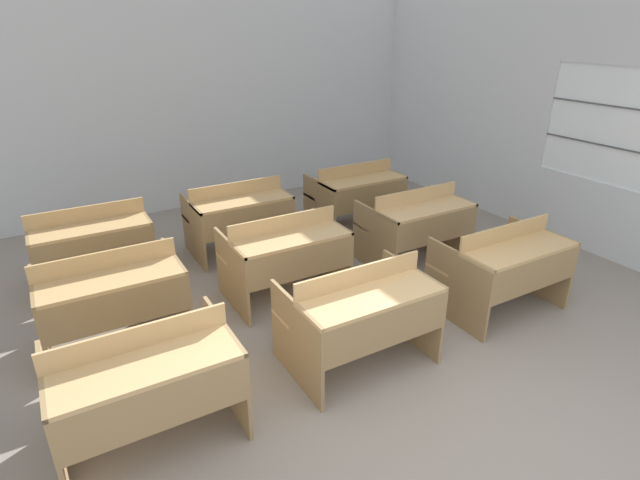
# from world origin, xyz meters

# --- Properties ---
(ground_plane) EXTENTS (30.00, 30.00, 0.00)m
(ground_plane) POSITION_xyz_m (0.00, 0.00, 0.00)
(ground_plane) COLOR gray
(wall_back) EXTENTS (6.94, 0.06, 2.94)m
(wall_back) POSITION_xyz_m (0.00, 5.57, 1.47)
(wall_back) COLOR silver
(wall_back) RESTS_ON ground_plane
(wall_right_with_window) EXTENTS (0.06, 5.54, 2.94)m
(wall_right_with_window) POSITION_xyz_m (3.44, 2.84, 1.47)
(wall_right_with_window) COLOR silver
(wall_right_with_window) RESTS_ON ground_plane
(bench_front_left) EXTENTS (1.10, 0.78, 0.84)m
(bench_front_left) POSITION_xyz_m (-1.69, 1.28, 0.46)
(bench_front_left) COLOR #987A4F
(bench_front_left) RESTS_ON ground_plane
(bench_front_center) EXTENTS (1.10, 0.78, 0.84)m
(bench_front_center) POSITION_xyz_m (-0.09, 1.28, 0.46)
(bench_front_center) COLOR #96784E
(bench_front_center) RESTS_ON ground_plane
(bench_front_right) EXTENTS (1.10, 0.78, 0.84)m
(bench_front_right) POSITION_xyz_m (1.50, 1.30, 0.46)
(bench_front_right) COLOR olive
(bench_front_right) RESTS_ON ground_plane
(bench_second_left) EXTENTS (1.10, 0.78, 0.84)m
(bench_second_left) POSITION_xyz_m (-1.69, 2.50, 0.46)
(bench_second_left) COLOR olive
(bench_second_left) RESTS_ON ground_plane
(bench_second_center) EXTENTS (1.10, 0.78, 0.84)m
(bench_second_center) POSITION_xyz_m (-0.12, 2.50, 0.46)
(bench_second_center) COLOR #96784E
(bench_second_center) RESTS_ON ground_plane
(bench_second_right) EXTENTS (1.10, 0.78, 0.84)m
(bench_second_right) POSITION_xyz_m (1.48, 2.49, 0.46)
(bench_second_right) COLOR #9A7B51
(bench_second_right) RESTS_ON ground_plane
(bench_third_left) EXTENTS (1.10, 0.78, 0.84)m
(bench_third_left) POSITION_xyz_m (-1.68, 3.70, 0.46)
(bench_third_left) COLOR olive
(bench_third_left) RESTS_ON ground_plane
(bench_third_center) EXTENTS (1.10, 0.78, 0.84)m
(bench_third_center) POSITION_xyz_m (-0.12, 3.70, 0.46)
(bench_third_center) COLOR #93744A
(bench_third_center) RESTS_ON ground_plane
(bench_third_right) EXTENTS (1.10, 0.78, 0.84)m
(bench_third_right) POSITION_xyz_m (1.48, 3.68, 0.46)
(bench_third_right) COLOR olive
(bench_third_right) RESTS_ON ground_plane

